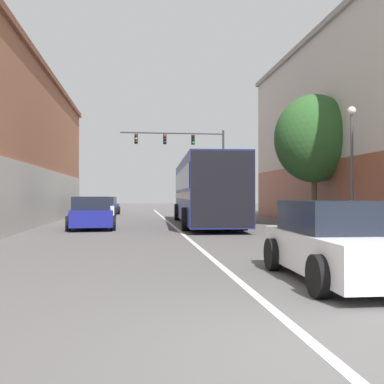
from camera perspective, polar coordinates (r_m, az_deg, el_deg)
ground_plane at (r=4.77m, az=16.20°, el=-18.86°), size 160.00×160.00×0.00m
lane_center_line at (r=22.64m, az=-2.50°, el=-4.25°), size 0.14×48.73×0.01m
bus at (r=23.27m, az=1.66°, el=0.38°), size 3.24×12.87×3.27m
hatchback_foreground at (r=8.44m, az=18.28°, el=-6.11°), size 2.06×4.00×1.41m
parked_car_left_near at (r=35.21m, az=-11.11°, el=-1.80°), size 2.38×4.03×1.41m
parked_car_left_mid at (r=20.65m, az=-12.76°, el=-2.70°), size 2.39×4.09×1.46m
parked_car_left_far at (r=30.18m, az=-11.61°, el=-2.06°), size 2.25×4.07×1.36m
traffic_signal_gantry at (r=37.31m, az=-0.23°, el=5.21°), size 8.61×0.36×6.95m
street_lamp at (r=17.69m, az=19.64°, el=3.76°), size 0.32×0.32×4.81m
street_tree_near at (r=22.83m, az=15.25°, el=6.55°), size 3.91×3.52×6.44m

